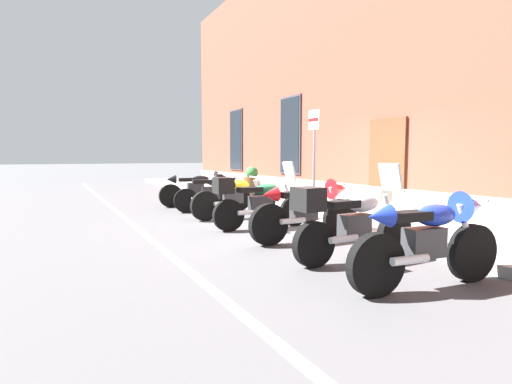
# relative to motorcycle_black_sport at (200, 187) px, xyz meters

# --- Properties ---
(ground_plane) EXTENTS (140.00, 140.00, 0.00)m
(ground_plane) POSITION_rel_motorcycle_black_sport_xyz_m (4.00, 0.88, -0.55)
(ground_plane) COLOR #424244
(sidewalk) EXTENTS (31.64, 2.34, 0.14)m
(sidewalk) POSITION_rel_motorcycle_black_sport_xyz_m (4.00, 2.05, -0.48)
(sidewalk) COLOR gray
(sidewalk) RESTS_ON ground_plane
(lane_stripe) EXTENTS (31.64, 0.12, 0.01)m
(lane_stripe) POSITION_rel_motorcycle_black_sport_xyz_m (4.00, -2.32, -0.55)
(lane_stripe) COLOR silver
(lane_stripe) RESTS_ON ground_plane
(brick_pub_facade) EXTENTS (25.64, 7.20, 8.08)m
(brick_pub_facade) POSITION_rel_motorcycle_black_sport_xyz_m (4.00, 6.77, 3.49)
(brick_pub_facade) COLOR brown
(brick_pub_facade) RESTS_ON ground_plane
(motorcycle_black_sport) EXTENTS (0.62, 2.18, 1.00)m
(motorcycle_black_sport) POSITION_rel_motorcycle_black_sport_xyz_m (0.00, 0.00, 0.00)
(motorcycle_black_sport) COLOR black
(motorcycle_black_sport) RESTS_ON ground_plane
(motorcycle_grey_naked) EXTENTS (0.63, 1.98, 0.96)m
(motorcycle_grey_naked) POSITION_rel_motorcycle_black_sport_xyz_m (1.31, -0.10, -0.07)
(motorcycle_grey_naked) COLOR black
(motorcycle_grey_naked) RESTS_ON ground_plane
(motorcycle_yellow_naked) EXTENTS (0.62, 2.15, 0.95)m
(motorcycle_yellow_naked) POSITION_rel_motorcycle_black_sport_xyz_m (2.57, -0.04, -0.07)
(motorcycle_yellow_naked) COLOR black
(motorcycle_yellow_naked) RESTS_ON ground_plane
(motorcycle_green_touring) EXTENTS (0.62, 2.07, 1.32)m
(motorcycle_green_touring) POSITION_rel_motorcycle_black_sport_xyz_m (4.00, -0.22, 0.00)
(motorcycle_green_touring) COLOR black
(motorcycle_green_touring) RESTS_ON ground_plane
(motorcycle_red_sport) EXTENTS (0.62, 2.15, 1.04)m
(motorcycle_red_sport) POSITION_rel_motorcycle_black_sport_xyz_m (5.38, 0.07, 0.02)
(motorcycle_red_sport) COLOR black
(motorcycle_red_sport) RESTS_ON ground_plane
(motorcycle_silver_touring) EXTENTS (0.62, 2.10, 1.33)m
(motorcycle_silver_touring) POSITION_rel_motorcycle_black_sport_xyz_m (6.75, -0.21, 0.01)
(motorcycle_silver_touring) COLOR black
(motorcycle_silver_touring) RESTS_ON ground_plane
(motorcycle_blue_sport) EXTENTS (0.62, 2.02, 1.05)m
(motorcycle_blue_sport) POSITION_rel_motorcycle_black_sport_xyz_m (8.02, -0.15, 0.02)
(motorcycle_blue_sport) COLOR black
(motorcycle_blue_sport) RESTS_ON ground_plane
(parking_sign) EXTENTS (0.36, 0.07, 2.37)m
(parking_sign) POSITION_rel_motorcycle_black_sport_xyz_m (3.21, 1.67, 1.13)
(parking_sign) COLOR #4C4C51
(parking_sign) RESTS_ON sidewalk
(barrel_planter) EXTENTS (0.60, 0.60, 0.94)m
(barrel_planter) POSITION_rel_motorcycle_black_sport_xyz_m (-0.71, 2.01, -0.00)
(barrel_planter) COLOR brown
(barrel_planter) RESTS_ON sidewalk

